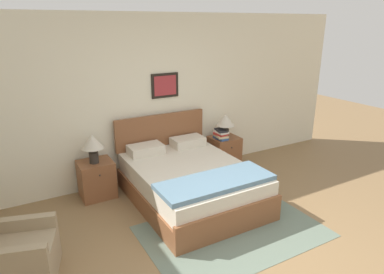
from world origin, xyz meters
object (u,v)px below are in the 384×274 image
(nightstand_near_window, at_px, (97,179))
(nightstand_by_door, at_px, (224,152))
(armchair, at_px, (11,256))
(table_lamp_near_window, at_px, (93,144))
(bed, at_px, (190,181))
(table_lamp_by_door, at_px, (225,122))

(nightstand_near_window, distance_m, nightstand_by_door, 2.26)
(armchair, bearing_deg, nightstand_by_door, 127.51)
(armchair, xyz_separation_m, nightstand_by_door, (3.44, 1.33, -0.00))
(table_lamp_near_window, bearing_deg, bed, -33.62)
(nightstand_by_door, height_order, table_lamp_near_window, table_lamp_near_window)
(nightstand_by_door, bearing_deg, table_lamp_by_door, -108.08)
(table_lamp_near_window, bearing_deg, nightstand_by_door, 0.67)
(bed, distance_m, nightstand_by_door, 1.38)
(table_lamp_near_window, bearing_deg, table_lamp_by_door, 0.00)
(nightstand_by_door, distance_m, table_lamp_by_door, 0.57)
(armchair, relative_size, nightstand_by_door, 1.61)
(nightstand_by_door, xyz_separation_m, table_lamp_by_door, (-0.01, -0.03, 0.56))
(armchair, bearing_deg, nightstand_near_window, 154.66)
(armchair, bearing_deg, table_lamp_near_window, 154.42)
(bed, height_order, table_lamp_near_window, bed)
(table_lamp_near_window, bearing_deg, armchair, -131.95)
(bed, distance_m, table_lamp_by_door, 1.46)
(armchair, distance_m, table_lamp_near_window, 1.84)
(bed, xyz_separation_m, nightstand_near_window, (-1.13, 0.79, -0.03))
(bed, relative_size, nightstand_by_door, 3.72)
(table_lamp_near_window, height_order, table_lamp_by_door, same)
(armchair, bearing_deg, bed, 119.61)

